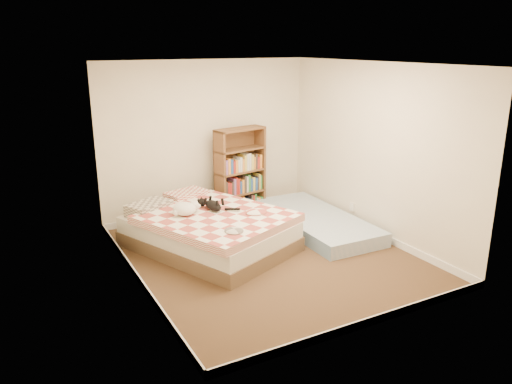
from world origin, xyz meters
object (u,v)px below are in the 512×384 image
bed (208,229)px  floor_mattress (315,221)px  black_cat (213,205)px  white_dog (185,209)px  bookshelf (240,182)px

bed → floor_mattress: size_ratio=1.13×
bed → black_cat: black_cat is taller
floor_mattress → black_cat: 1.71m
bed → white_dog: 0.46m
white_dog → bookshelf: bearing=-8.7°
bookshelf → white_dog: bookshelf is taller
bookshelf → white_dog: (-1.35, -1.07, 0.07)m
bed → floor_mattress: (1.74, -0.10, -0.16)m
bed → floor_mattress: bearing=-25.6°
black_cat → bed: bearing=175.7°
bookshelf → floor_mattress: (0.70, -1.18, -0.43)m
bed → bookshelf: 1.53m
bed → black_cat: size_ratio=4.05×
bookshelf → black_cat: (-0.94, -1.04, 0.05)m
bookshelf → floor_mattress: 1.44m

